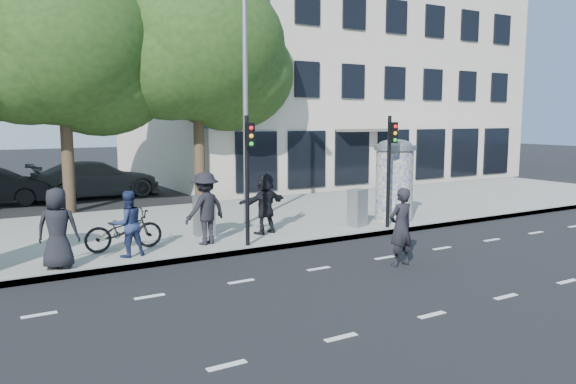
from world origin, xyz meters
TOP-DOWN VIEW (x-y plane):
  - ground at (0.00, 0.00)m, footprint 120.00×120.00m
  - sidewalk at (0.00, 7.50)m, footprint 40.00×8.00m
  - curb at (0.00, 3.55)m, footprint 40.00×0.10m
  - lane_dash_near at (0.00, -2.20)m, footprint 32.00×0.12m
  - lane_dash_far at (0.00, 1.40)m, footprint 32.00×0.12m
  - ad_column_right at (5.20, 4.70)m, footprint 1.36×1.36m
  - traffic_pole_near at (-0.60, 3.79)m, footprint 0.22×0.31m
  - traffic_pole_far at (4.20, 3.79)m, footprint 0.22×0.31m
  - street_lamp at (0.80, 6.63)m, footprint 0.25×0.93m
  - tree_near_left at (-3.50, 12.70)m, footprint 6.80×6.80m
  - tree_center at (1.50, 12.30)m, footprint 7.00×7.00m
  - building at (12.00, 19.99)m, footprint 20.30×15.85m
  - ped_a at (-5.25, 3.95)m, footprint 1.04×0.87m
  - ped_c at (-3.62, 4.26)m, footprint 0.86×0.71m
  - ped_d at (-1.49, 4.55)m, footprint 1.40×1.07m
  - ped_f at (0.54, 4.97)m, footprint 1.71×0.90m
  - man_road at (1.83, 0.65)m, footprint 0.70×0.48m
  - bicycle at (-3.54, 4.98)m, footprint 0.69×1.95m
  - cabinet_left at (-1.08, 5.63)m, footprint 0.58×0.44m
  - cabinet_right at (3.51, 4.45)m, footprint 0.64×0.54m
  - car_right at (-1.73, 16.38)m, footprint 2.49×5.59m

SIDE VIEW (x-z plane):
  - ground at x=0.00m, z-range 0.00..0.00m
  - lane_dash_near at x=0.00m, z-range 0.00..0.01m
  - lane_dash_far at x=0.00m, z-range 0.00..0.01m
  - sidewalk at x=0.00m, z-range 0.00..0.15m
  - curb at x=0.00m, z-range -0.01..0.15m
  - bicycle at x=-3.54m, z-range 0.15..1.17m
  - cabinet_left at x=-1.08m, z-range 0.15..1.30m
  - cabinet_right at x=3.51m, z-range 0.15..1.30m
  - car_right at x=-1.73m, z-range 0.00..1.59m
  - man_road at x=1.83m, z-range 0.00..1.86m
  - ped_c at x=-3.62m, z-range 0.15..1.75m
  - ped_f at x=0.54m, z-range 0.15..1.90m
  - ped_a at x=-5.25m, z-range 0.15..1.97m
  - ped_d at x=-1.49m, z-range 0.15..2.07m
  - ad_column_right at x=5.20m, z-range 0.21..2.86m
  - traffic_pole_near at x=-0.60m, z-range 0.53..3.93m
  - traffic_pole_far at x=4.20m, z-range 0.53..3.93m
  - street_lamp at x=0.80m, z-range 0.79..8.79m
  - building at x=12.00m, z-range -0.01..11.99m
  - tree_near_left at x=-3.50m, z-range 1.58..10.55m
  - tree_center at x=1.50m, z-range 1.66..10.96m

